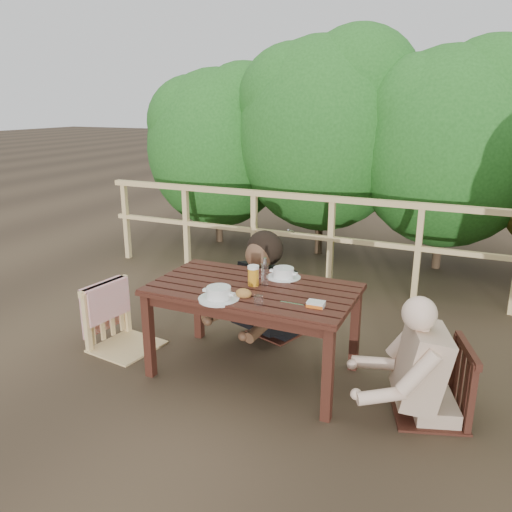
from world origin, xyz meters
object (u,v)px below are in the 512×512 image
at_px(beer_glass, 253,276).
at_px(butter_tub, 316,305).
at_px(bottle, 265,273).
at_px(diner_right, 443,320).
at_px(soup_far, 284,273).
at_px(tumbler, 259,301).
at_px(chair_right, 435,349).
at_px(chair_left, 123,291).
at_px(bread_roll, 244,293).
at_px(chair_far, 278,287).
at_px(table, 253,331).
at_px(woman, 279,253).
at_px(soup_near, 219,294).

xyz_separation_m(beer_glass, butter_tub, (0.53, -0.20, -0.06)).
bearing_deg(bottle, diner_right, -3.02).
distance_m(soup_far, tumbler, 0.57).
relative_size(chair_right, butter_tub, 8.17).
relative_size(chair_left, chair_right, 1.07).
height_order(bread_roll, tumbler, tumbler).
xyz_separation_m(chair_far, chair_right, (1.35, -0.73, 0.05)).
bearing_deg(bottle, chair_right, -3.10).
distance_m(soup_far, bottle, 0.24).
xyz_separation_m(table, chair_far, (-0.09, 0.72, 0.08)).
distance_m(bread_roll, tumbler, 0.18).
distance_m(woman, beer_glass, 0.72).
bearing_deg(butter_tub, chair_left, 173.89).
distance_m(woman, bread_roll, 0.95).
relative_size(table, chair_far, 1.74).
bearing_deg(chair_far, soup_near, -72.42).
bearing_deg(chair_right, diner_right, 72.19).
height_order(diner_right, soup_near, diner_right).
xyz_separation_m(bread_roll, tumbler, (0.15, -0.09, 0.00)).
height_order(chair_far, bread_roll, chair_far).
bearing_deg(beer_glass, soup_near, -108.32).
bearing_deg(bread_roll, butter_tub, 2.99).
xyz_separation_m(chair_far, bottle, (0.16, -0.67, 0.37)).
bearing_deg(chair_far, chair_right, -9.57).
bearing_deg(bread_roll, soup_near, -144.18).
relative_size(woman, butter_tub, 12.64).
distance_m(chair_left, bread_roll, 1.16).
bearing_deg(soup_near, woman, 88.76).
relative_size(table, beer_glass, 9.06).
height_order(woman, soup_far, woman).
height_order(beer_glass, bottle, bottle).
xyz_separation_m(bottle, butter_tub, (0.46, -0.23, -0.09)).
height_order(diner_right, bread_roll, diner_right).
relative_size(table, chair_left, 1.46).
distance_m(chair_far, soup_far, 0.58).
xyz_separation_m(chair_left, butter_tub, (1.64, -0.10, 0.20)).
relative_size(tumbler, butter_tub, 0.65).
bearing_deg(soup_far, chair_left, -164.35).
height_order(chair_far, soup_near, chair_far).
xyz_separation_m(chair_left, bottle, (1.19, 0.12, 0.29)).
height_order(chair_far, soup_far, chair_far).
xyz_separation_m(chair_right, tumbler, (-1.09, -0.28, 0.24)).
relative_size(soup_near, butter_tub, 2.45).
bearing_deg(soup_near, bread_roll, 35.82).
bearing_deg(soup_far, butter_tub, -48.56).
relative_size(chair_left, beer_glass, 6.18).
bearing_deg(butter_tub, soup_near, -171.39).
distance_m(chair_right, woman, 1.57).
relative_size(soup_near, bottle, 1.27).
height_order(woman, bread_roll, woman).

